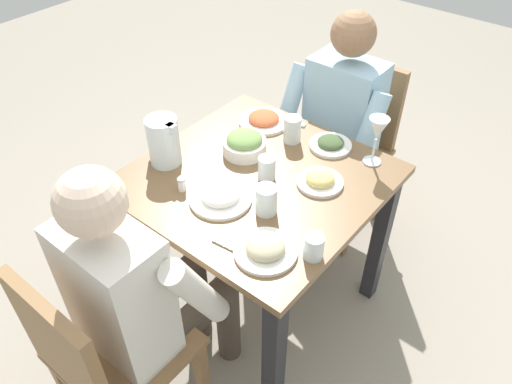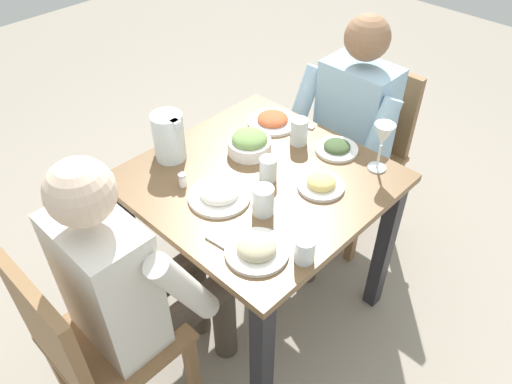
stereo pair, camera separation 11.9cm
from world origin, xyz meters
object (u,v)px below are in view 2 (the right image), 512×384
at_px(diner_far, 136,280).
at_px(water_glass_far_left, 299,131).
at_px(chair_far, 91,345).
at_px(salad_bowl, 249,143).
at_px(dining_table, 259,204).
at_px(salt_shaker, 183,180).
at_px(plate_beans, 257,249).
at_px(plate_rice_curry, 273,120).
at_px(water_glass_center, 305,250).
at_px(plate_yoghurt, 219,194).
at_px(plate_fries, 321,183).
at_px(water_glass_near_right, 263,200).
at_px(diner_near, 341,136).
at_px(water_glass_near_left, 268,169).
at_px(wine_glass, 383,137).
at_px(water_pitcher, 169,137).
at_px(chair_near, 363,144).
at_px(plate_dolmas, 337,148).

xyz_separation_m(diner_far, water_glass_far_left, (0.02, -0.83, 0.17)).
height_order(chair_far, salad_bowl, chair_far).
relative_size(dining_table, salt_shaker, 15.95).
xyz_separation_m(plate_beans, plate_rice_curry, (0.47, -0.58, -0.00)).
distance_m(dining_table, salt_shaker, 0.32).
xyz_separation_m(diner_far, water_glass_center, (-0.39, -0.37, 0.15)).
bearing_deg(plate_yoghurt, plate_fries, -126.94).
bearing_deg(dining_table, diner_far, 88.78).
xyz_separation_m(salad_bowl, plate_yoghurt, (-0.12, 0.27, -0.02)).
distance_m(plate_beans, water_glass_near_right, 0.19).
distance_m(diner_near, water_glass_far_left, 0.34).
height_order(diner_near, water_glass_near_left, diner_near).
xyz_separation_m(plate_beans, water_glass_far_left, (0.29, -0.55, 0.04)).
bearing_deg(dining_table, plate_beans, 132.78).
bearing_deg(salt_shaker, plate_yoghurt, -161.85).
relative_size(plate_rice_curry, salt_shaker, 3.91).
xyz_separation_m(plate_rice_curry, water_glass_near_right, (-0.35, 0.43, 0.04)).
height_order(water_glass_near_left, wine_glass, wine_glass).
relative_size(salad_bowl, water_glass_near_left, 1.87).
distance_m(water_pitcher, water_glass_far_left, 0.51).
xyz_separation_m(chair_near, plate_beans, (-0.28, 1.05, 0.28)).
xyz_separation_m(plate_rice_curry, water_glass_near_left, (-0.24, 0.28, 0.03)).
distance_m(water_glass_near_right, water_glass_near_left, 0.18).
distance_m(water_glass_center, salt_shaker, 0.54).
bearing_deg(plate_rice_curry, dining_table, 124.71).
bearing_deg(diner_far, dining_table, -91.22).
relative_size(salad_bowl, plate_fries, 1.00).
bearing_deg(diner_far, water_glass_near_left, -94.37).
height_order(plate_fries, water_glass_center, water_glass_center).
bearing_deg(water_glass_near_right, plate_dolmas, -85.65).
distance_m(plate_dolmas, plate_beans, 0.63).
height_order(water_pitcher, water_glass_center, water_pitcher).
bearing_deg(plate_yoghurt, water_pitcher, -6.01).
height_order(diner_near, water_glass_near_right, diner_near).
distance_m(dining_table, plate_beans, 0.41).
distance_m(water_pitcher, plate_dolmas, 0.65).
xyz_separation_m(diner_near, salad_bowl, (0.11, 0.48, 0.15)).
distance_m(plate_rice_curry, wine_glass, 0.51).
relative_size(plate_dolmas, water_glass_near_right, 1.61).
height_order(diner_near, plate_beans, diner_near).
relative_size(dining_table, salad_bowl, 5.02).
xyz_separation_m(chair_near, salad_bowl, (0.11, 0.68, 0.30)).
xyz_separation_m(salad_bowl, plate_fries, (-0.34, -0.03, -0.02)).
xyz_separation_m(diner_near, water_pitcher, (0.30, 0.71, 0.21)).
bearing_deg(chair_far, water_pitcher, -62.84).
xyz_separation_m(dining_table, plate_dolmas, (-0.11, -0.33, 0.15)).
xyz_separation_m(diner_far, plate_dolmas, (-0.12, -0.89, 0.13)).
distance_m(plate_fries, wine_glass, 0.28).
height_order(water_pitcher, water_glass_far_left, water_pitcher).
bearing_deg(water_pitcher, wine_glass, -141.13).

